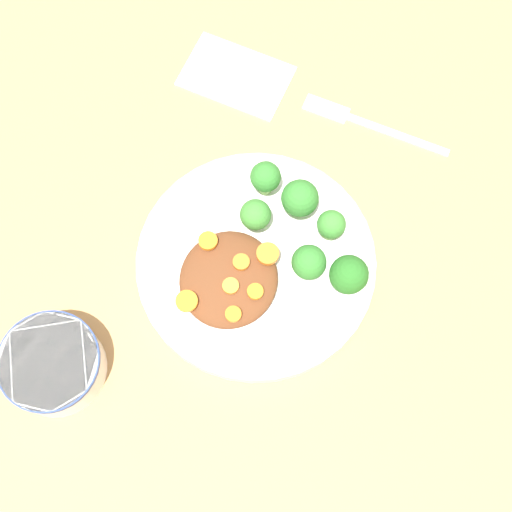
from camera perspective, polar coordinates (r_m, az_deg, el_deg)
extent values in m
plane|color=tan|center=(0.85, 0.00, -0.77)|extent=(4.00, 4.00, 0.00)
cylinder|color=white|center=(0.84, 0.00, -0.56)|extent=(0.28, 0.28, 0.02)
torus|color=white|center=(0.83, 0.00, -0.34)|extent=(0.28, 0.28, 0.01)
cylinder|color=white|center=(0.83, -15.87, -8.39)|extent=(0.11, 0.11, 0.05)
cylinder|color=#2D478C|center=(0.81, -16.29, -8.07)|extent=(0.11, 0.11, 0.01)
cylinder|color=white|center=(0.81, -16.16, -8.17)|extent=(0.09, 0.09, 0.01)
ellipsoid|color=brown|center=(0.81, -2.21, -1.86)|extent=(0.11, 0.12, 0.03)
cylinder|color=#759E51|center=(0.85, 3.44, 3.99)|extent=(0.02, 0.02, 0.02)
sphere|color=#337A2D|center=(0.83, 3.54, 4.64)|extent=(0.04, 0.04, 0.04)
cylinder|color=#7FA85B|center=(0.82, 7.24, -2.00)|extent=(0.02, 0.02, 0.02)
sphere|color=#286B23|center=(0.80, 7.45, -1.48)|extent=(0.04, 0.04, 0.04)
cylinder|color=#7FA85B|center=(0.82, 4.12, -1.12)|extent=(0.02, 0.02, 0.02)
sphere|color=#337A2D|center=(0.80, 4.23, -0.61)|extent=(0.04, 0.04, 0.04)
cylinder|color=#7FA85B|center=(0.84, -0.04, 2.74)|extent=(0.01, 0.01, 0.02)
sphere|color=#3D8433|center=(0.82, -0.05, 3.33)|extent=(0.04, 0.04, 0.04)
cylinder|color=#7FA85B|center=(0.86, 0.75, 5.71)|extent=(0.02, 0.02, 0.02)
sphere|color=#337A2D|center=(0.84, 0.77, 6.36)|extent=(0.04, 0.04, 0.04)
cylinder|color=#759E51|center=(0.84, 5.93, 2.06)|extent=(0.02, 0.02, 0.02)
sphere|color=#3D8433|center=(0.83, 6.06, 2.54)|extent=(0.03, 0.03, 0.03)
cylinder|color=orange|center=(0.81, -3.85, 1.25)|extent=(0.02, 0.02, 0.01)
cylinder|color=orange|center=(0.80, 0.94, 0.13)|extent=(0.03, 0.03, 0.01)
cylinder|color=orange|center=(0.79, -0.06, -2.86)|extent=(0.02, 0.02, 0.01)
cylinder|color=orange|center=(0.79, -5.57, -3.62)|extent=(0.02, 0.02, 0.00)
cylinder|color=orange|center=(0.78, -1.83, -4.67)|extent=(0.02, 0.02, 0.00)
cylinder|color=orange|center=(0.79, -2.04, -2.41)|extent=(0.02, 0.02, 0.01)
cylinder|color=orange|center=(0.80, -1.19, -0.49)|extent=(0.02, 0.02, 0.01)
cube|color=silver|center=(0.94, 11.27, 9.51)|extent=(0.14, 0.03, 0.01)
cube|color=silver|center=(0.95, 5.64, 11.67)|extent=(0.06, 0.03, 0.01)
cube|color=white|center=(0.97, -1.61, 14.24)|extent=(0.15, 0.11, 0.01)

